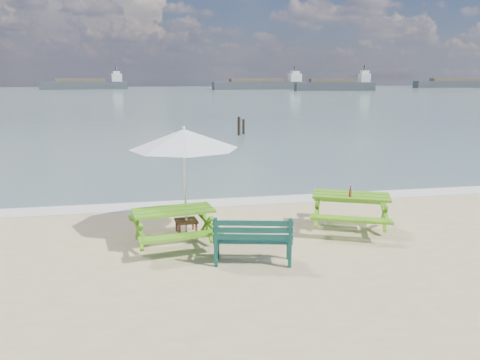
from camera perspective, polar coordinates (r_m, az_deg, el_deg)
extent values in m
plane|color=slate|center=(93.22, -9.73, 10.17)|extent=(300.00, 300.00, 0.00)
cube|color=silver|center=(13.34, -2.26, -2.74)|extent=(22.00, 0.90, 0.01)
cube|color=#4E9616|center=(9.91, -8.16, -3.70)|extent=(1.76, 1.02, 0.05)
cube|color=#4E9616|center=(10.73, -8.94, -4.20)|extent=(1.69, 0.54, 0.05)
cube|color=#4E9616|center=(9.28, -7.13, -6.83)|extent=(1.69, 0.54, 0.05)
cube|color=#4E9616|center=(10.03, -8.08, -5.98)|extent=(1.68, 1.16, 0.71)
cube|color=#599C17|center=(11.17, 13.38, -1.86)|extent=(1.93, 1.44, 0.05)
cube|color=#599C17|center=(12.04, 13.24, -2.42)|extent=(1.73, 0.96, 0.05)
cube|color=#599C17|center=(10.47, 13.36, -4.69)|extent=(1.73, 0.96, 0.05)
cube|color=#599C17|center=(11.28, 13.27, -4.01)|extent=(1.89, 1.54, 0.74)
cube|color=#0E3C34|center=(9.02, 1.58, -7.22)|extent=(1.56, 0.76, 0.04)
cube|color=#0E3C34|center=(8.72, 1.58, -6.15)|extent=(1.47, 0.37, 0.38)
cube|color=#0E3C34|center=(9.10, 1.57, -8.61)|extent=(1.47, 0.80, 0.47)
cube|color=brown|center=(10.79, -6.58, -4.96)|extent=(0.54, 0.54, 0.05)
cube|color=brown|center=(10.84, -6.56, -5.74)|extent=(0.47, 0.47, 0.27)
cylinder|color=silver|center=(10.56, -6.70, -0.46)|extent=(0.05, 0.05, 2.32)
cone|color=silver|center=(10.38, -6.84, 5.00)|extent=(2.68, 2.68, 0.43)
cylinder|color=brown|center=(10.94, 13.29, -1.60)|extent=(0.06, 0.06, 0.15)
cylinder|color=brown|center=(10.91, 13.33, -0.88)|extent=(0.03, 0.03, 0.07)
cylinder|color=red|center=(10.94, 13.29, -1.60)|extent=(0.06, 0.06, 0.06)
imported|color=tan|center=(25.95, -8.06, 3.97)|extent=(0.68, 0.52, 1.68)
cylinder|color=black|center=(28.59, -0.12, 6.39)|extent=(0.18, 0.18, 1.33)
cylinder|color=black|center=(29.26, 0.44, 6.33)|extent=(0.16, 0.16, 1.13)
cube|color=#363C40|center=(140.09, -18.42, 10.85)|extent=(23.54, 5.92, 2.20)
cube|color=silver|center=(139.95, -14.79, 11.97)|extent=(3.03, 3.22, 2.20)
cube|color=#363C40|center=(170.35, 25.13, 10.50)|extent=(29.98, 5.82, 2.20)
cube|color=#363C40|center=(132.29, 2.47, 11.40)|extent=(26.60, 4.99, 2.20)
cube|color=silver|center=(135.27, 6.69, 12.29)|extent=(3.29, 3.12, 2.20)
cube|color=#363C40|center=(123.13, 11.44, 11.09)|extent=(20.31, 6.19, 2.20)
cube|color=silver|center=(125.36, 14.91, 11.95)|extent=(2.72, 3.25, 2.20)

